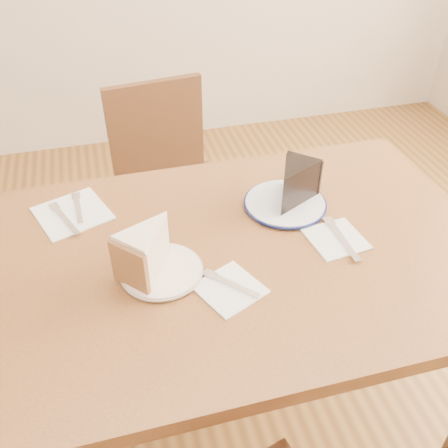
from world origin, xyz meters
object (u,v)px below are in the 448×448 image
table (243,277)px  chair_far (171,191)px  plate_cream (162,271)px  carrot_cake (151,249)px  chocolate_cake (293,187)px  plate_navy (285,204)px

table → chair_far: size_ratio=1.41×
plate_cream → carrot_cake: 0.06m
table → plate_cream: 0.23m
chair_far → chocolate_cake: bearing=106.2°
chocolate_cake → chair_far: bearing=-22.4°
table → carrot_cake: 0.28m
plate_navy → carrot_cake: (-0.38, -0.16, 0.06)m
plate_navy → chocolate_cake: size_ratio=1.53×
plate_cream → carrot_cake: bearing=142.0°
chair_far → carrot_cake: 0.80m
chair_far → plate_navy: bearing=105.2°
carrot_cake → plate_cream: bearing=9.7°
table → plate_cream: bearing=-170.5°
plate_navy → plate_cream: bearing=-154.6°
plate_navy → carrot_cake: carrot_cake is taller
plate_cream → chair_far: bearing=79.7°
table → plate_cream: plate_cream is taller
chair_far → plate_cream: bearing=72.0°
chocolate_cake → plate_cream: bearing=67.6°
table → plate_cream: size_ratio=6.68×
chair_far → plate_cream: (-0.13, -0.72, 0.28)m
table → chair_far: chair_far is taller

